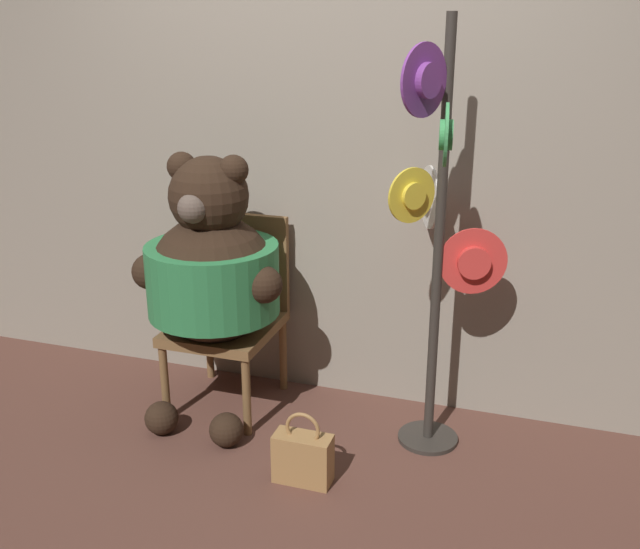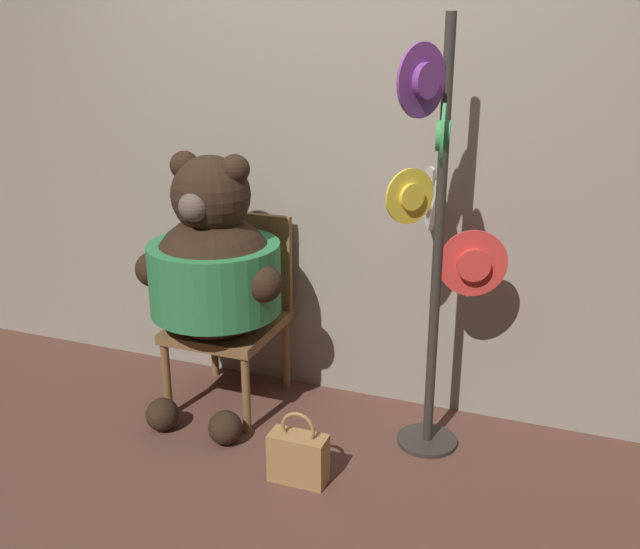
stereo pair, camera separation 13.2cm
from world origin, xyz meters
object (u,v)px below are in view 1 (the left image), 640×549
(chair, at_px, (232,307))
(teddy_bear, at_px, (212,271))
(handbag_on_ground, at_px, (303,457))
(hat_display_rack, at_px, (439,229))

(chair, relative_size, teddy_bear, 0.72)
(chair, xyz_separation_m, teddy_bear, (-0.01, -0.18, 0.25))
(teddy_bear, relative_size, handbag_on_ground, 3.96)
(hat_display_rack, relative_size, handbag_on_ground, 5.76)
(chair, distance_m, handbag_on_ground, 0.92)
(chair, bearing_deg, handbag_on_ground, -45.39)
(teddy_bear, distance_m, handbag_on_ground, 0.97)
(chair, distance_m, hat_display_rack, 1.18)
(chair, bearing_deg, hat_display_rack, -7.45)
(handbag_on_ground, bearing_deg, teddy_bear, 144.96)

